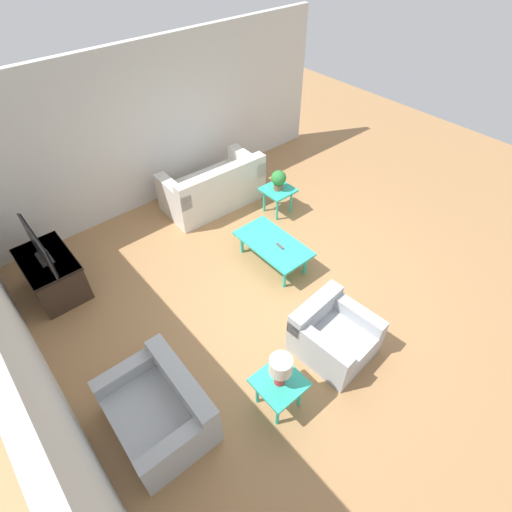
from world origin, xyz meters
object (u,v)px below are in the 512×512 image
object	(u,v)px
armchair	(332,335)
coffee_table	(273,245)
loveseat	(161,410)
television	(38,246)
side_table_lamp	(279,385)
potted_plant	(279,179)
tv_stand_chest	(52,273)
table_lamp	(281,368)
sofa	(214,189)
side_table_plant	(278,193)

from	to	relation	value
armchair	coffee_table	distance (m)	1.72
loveseat	television	world-z (taller)	television
loveseat	television	xyz separation A→B (m)	(2.72, 0.14, 0.59)
armchair	side_table_lamp	world-z (taller)	armchair
armchair	potted_plant	distance (m)	2.96
coffee_table	tv_stand_chest	xyz separation A→B (m)	(1.63, 2.76, -0.04)
potted_plant	table_lamp	world-z (taller)	table_lamp
sofa	side_table_plant	xyz separation A→B (m)	(-0.92, -0.72, 0.08)
potted_plant	sofa	bearing A→B (deg)	38.08
table_lamp	side_table_lamp	bearing A→B (deg)	153.43
loveseat	coffee_table	bearing A→B (deg)	114.00
armchair	table_lamp	size ratio (longest dim) A/B	2.21
side_table_plant	tv_stand_chest	distance (m)	3.78
side_table_lamp	potted_plant	bearing A→B (deg)	-42.61
side_table_plant	table_lamp	world-z (taller)	table_lamp
loveseat	tv_stand_chest	distance (m)	2.72
coffee_table	table_lamp	world-z (taller)	table_lamp
side_table_lamp	table_lamp	distance (m)	0.36
television	table_lamp	size ratio (longest dim) A/B	2.38
coffee_table	potted_plant	xyz separation A→B (m)	(0.91, -0.95, 0.31)
potted_plant	tv_stand_chest	bearing A→B (deg)	79.10
tv_stand_chest	potted_plant	xyz separation A→B (m)	(-0.71, -3.71, 0.36)
television	potted_plant	bearing A→B (deg)	-100.88
side_table_lamp	table_lamp	size ratio (longest dim) A/B	1.18
loveseat	side_table_lamp	bearing A→B (deg)	60.25
television	potted_plant	size ratio (longest dim) A/B	2.88
table_lamp	potted_plant	bearing A→B (deg)	-42.61
side_table_plant	tv_stand_chest	xyz separation A→B (m)	(0.71, 3.71, -0.08)
television	table_lamp	world-z (taller)	television
loveseat	side_table_plant	size ratio (longest dim) A/B	2.39
loveseat	side_table_lamp	xyz separation A→B (m)	(-0.67, -1.11, 0.14)
sofa	tv_stand_chest	distance (m)	3.00
sofa	armchair	xyz separation A→B (m)	(-3.48, 0.72, -0.06)
sofa	loveseat	bearing A→B (deg)	47.57
sofa	side_table_lamp	world-z (taller)	sofa
sofa	side_table_lamp	bearing A→B (deg)	66.03
television	side_table_lamp	bearing A→B (deg)	-159.70
loveseat	potted_plant	bearing A→B (deg)	120.75
side_table_lamp	side_table_plant	bearing A→B (deg)	-42.61
armchair	table_lamp	xyz separation A→B (m)	(-0.12, 1.02, 0.49)
sofa	television	size ratio (longest dim) A/B	1.76
potted_plant	television	bearing A→B (deg)	79.12
sofa	tv_stand_chest	xyz separation A→B (m)	(-0.20, 2.99, -0.00)
side_table_plant	tv_stand_chest	bearing A→B (deg)	79.10
sofa	potted_plant	distance (m)	1.22
coffee_table	side_table_plant	bearing A→B (deg)	-46.02
armchair	tv_stand_chest	xyz separation A→B (m)	(3.27, 2.27, 0.05)
loveseat	table_lamp	size ratio (longest dim) A/B	2.81
side_table_lamp	coffee_table	bearing A→B (deg)	-40.68
tv_stand_chest	table_lamp	distance (m)	3.64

